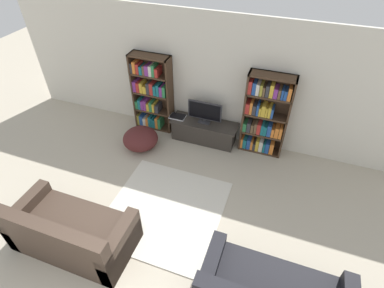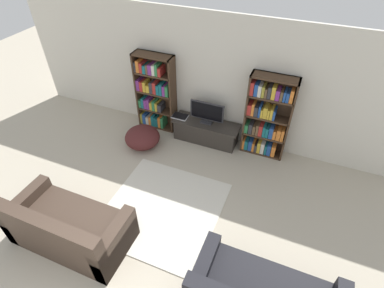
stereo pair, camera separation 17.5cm
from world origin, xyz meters
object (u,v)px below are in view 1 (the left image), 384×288
object	(u,v)px
bookshelf_left	(152,94)
beanbag_ottoman	(141,139)
tv_stand	(204,131)
television	(205,112)
bookshelf_right	(265,116)
couch_left_sectional	(72,233)
laptop	(178,117)

from	to	relation	value
bookshelf_left	beanbag_ottoman	distance (m)	1.00
tv_stand	beanbag_ottoman	xyz separation A→B (m)	(-1.17, -0.67, -0.02)
bookshelf_left	television	xyz separation A→B (m)	(1.23, -0.10, -0.12)
bookshelf_right	television	xyz separation A→B (m)	(-1.17, -0.10, -0.10)
couch_left_sectional	laptop	bearing A→B (deg)	81.74
television	laptop	world-z (taller)	television
bookshelf_left	laptop	distance (m)	0.74
beanbag_ottoman	laptop	bearing A→B (deg)	48.61
laptop	beanbag_ottoman	bearing A→B (deg)	-131.39
laptop	bookshelf_right	bearing A→B (deg)	4.03
couch_left_sectional	bookshelf_left	bearing A→B (deg)	93.53
tv_stand	laptop	bearing A→B (deg)	-178.74
laptop	couch_left_sectional	distance (m)	3.09
laptop	couch_left_sectional	xyz separation A→B (m)	(-0.44, -3.06, -0.17)
tv_stand	couch_left_sectional	size ratio (longest dim) A/B	0.79
beanbag_ottoman	bookshelf_right	bearing A→B (deg)	18.38
tv_stand	beanbag_ottoman	world-z (taller)	tv_stand
bookshelf_right	laptop	bearing A→B (deg)	-175.97
laptop	beanbag_ottoman	distance (m)	0.91
bookshelf_right	tv_stand	distance (m)	1.32
laptop	television	bearing A→B (deg)	2.38
couch_left_sectional	beanbag_ottoman	size ratio (longest dim) A/B	2.44
bookshelf_left	television	size ratio (longest dim) A/B	2.42
television	couch_left_sectional	distance (m)	3.27
tv_stand	beanbag_ottoman	distance (m)	1.34
television	beanbag_ottoman	size ratio (longest dim) A/B	0.97
laptop	beanbag_ottoman	size ratio (longest dim) A/B	0.46
tv_stand	couch_left_sectional	bearing A→B (deg)	-108.60
bookshelf_left	tv_stand	xyz separation A→B (m)	(1.23, -0.11, -0.60)
bookshelf_right	television	size ratio (longest dim) A/B	2.42
tv_stand	laptop	distance (m)	0.64
couch_left_sectional	beanbag_ottoman	bearing A→B (deg)	93.14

